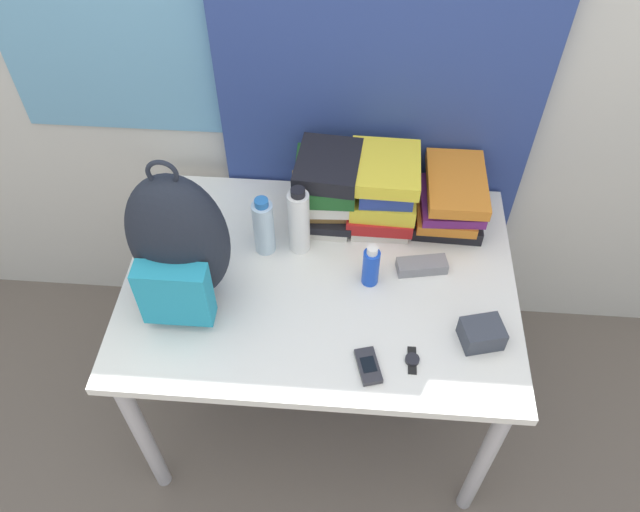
# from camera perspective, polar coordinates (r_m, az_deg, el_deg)

# --- Properties ---
(ground_plane) EXTENTS (12.00, 12.00, 0.00)m
(ground_plane) POSITION_cam_1_polar(r_m,az_deg,el_deg) (2.33, -0.84, -21.91)
(ground_plane) COLOR #665B51
(wall_back) EXTENTS (6.00, 0.06, 2.50)m
(wall_back) POSITION_cam_1_polar(r_m,az_deg,el_deg) (1.93, 1.06, 19.56)
(wall_back) COLOR beige
(wall_back) RESTS_ON ground_plane
(curtain_blue) EXTENTS (0.99, 0.04, 2.50)m
(curtain_blue) POSITION_cam_1_polar(r_m,az_deg,el_deg) (1.88, 5.77, 18.47)
(curtain_blue) COLOR navy
(curtain_blue) RESTS_ON ground_plane
(desk) EXTENTS (1.17, 0.84, 0.75)m
(desk) POSITION_cam_1_polar(r_m,az_deg,el_deg) (1.94, 0.00, -3.63)
(desk) COLOR silver
(desk) RESTS_ON ground_plane
(backpack) EXTENTS (0.28, 0.25, 0.50)m
(backpack) POSITION_cam_1_polar(r_m,az_deg,el_deg) (1.71, -12.81, 1.02)
(backpack) COLOR #1E232D
(backpack) RESTS_ON desk
(book_stack_left) EXTENTS (0.23, 0.26, 0.24)m
(book_stack_left) POSITION_cam_1_polar(r_m,az_deg,el_deg) (1.97, 0.60, 6.42)
(book_stack_left) COLOR silver
(book_stack_left) RESTS_ON desk
(book_stack_center) EXTENTS (0.22, 0.27, 0.24)m
(book_stack_center) POSITION_cam_1_polar(r_m,az_deg,el_deg) (1.97, 5.78, 6.06)
(book_stack_center) COLOR silver
(book_stack_center) RESTS_ON desk
(book_stack_right) EXTENTS (0.23, 0.28, 0.18)m
(book_stack_right) POSITION_cam_1_polar(r_m,az_deg,el_deg) (2.01, 11.81, 5.04)
(book_stack_right) COLOR black
(book_stack_right) RESTS_ON desk
(water_bottle) EXTENTS (0.06, 0.06, 0.21)m
(water_bottle) POSITION_cam_1_polar(r_m,az_deg,el_deg) (1.88, -5.17, 2.70)
(water_bottle) COLOR silver
(water_bottle) RESTS_ON desk
(sports_bottle) EXTENTS (0.07, 0.07, 0.24)m
(sports_bottle) POSITION_cam_1_polar(r_m,az_deg,el_deg) (1.87, -1.94, 3.20)
(sports_bottle) COLOR white
(sports_bottle) RESTS_ON desk
(sunscreen_bottle) EXTENTS (0.05, 0.05, 0.15)m
(sunscreen_bottle) POSITION_cam_1_polar(r_m,az_deg,el_deg) (1.82, 4.68, -0.94)
(sunscreen_bottle) COLOR blue
(sunscreen_bottle) RESTS_ON desk
(cell_phone) EXTENTS (0.08, 0.12, 0.02)m
(cell_phone) POSITION_cam_1_polar(r_m,az_deg,el_deg) (1.69, 4.44, -10.00)
(cell_phone) COLOR #2D2D33
(cell_phone) RESTS_ON desk
(sunglasses_case) EXTENTS (0.16, 0.08, 0.04)m
(sunglasses_case) POSITION_cam_1_polar(r_m,az_deg,el_deg) (1.90, 9.29, -0.88)
(sunglasses_case) COLOR gray
(sunglasses_case) RESTS_ON desk
(camera_pouch) EXTENTS (0.13, 0.11, 0.07)m
(camera_pouch) POSITION_cam_1_polar(r_m,az_deg,el_deg) (1.77, 14.57, -6.88)
(camera_pouch) COLOR #383D47
(camera_pouch) RESTS_ON desk
(wristwatch) EXTENTS (0.04, 0.09, 0.01)m
(wristwatch) POSITION_cam_1_polar(r_m,az_deg,el_deg) (1.72, 8.43, -9.37)
(wristwatch) COLOR black
(wristwatch) RESTS_ON desk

